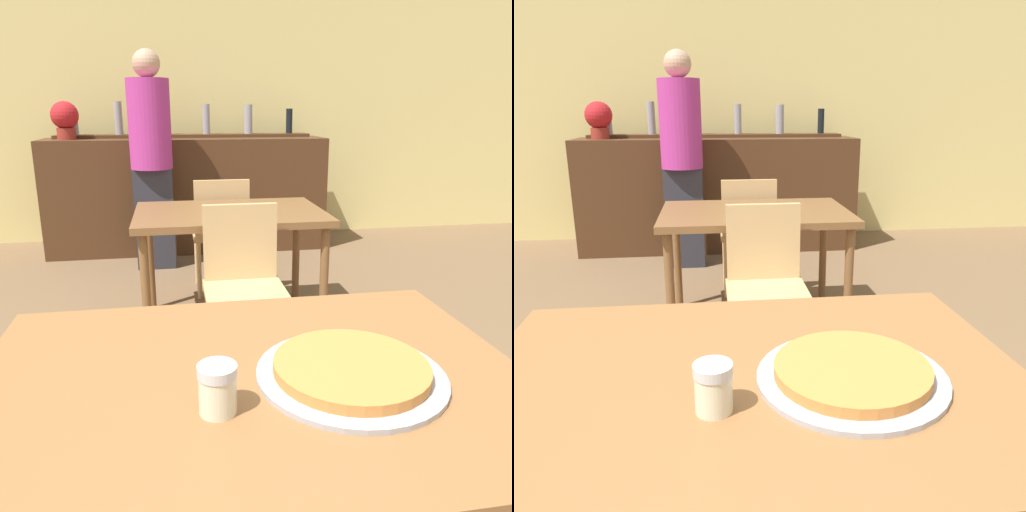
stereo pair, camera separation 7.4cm
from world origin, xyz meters
TOP-DOWN VIEW (x-y plane):
  - wall_back at (0.00, 4.36)m, footprint 8.00×0.05m
  - dining_table_near at (0.00, 0.00)m, footprint 1.18×0.86m
  - dining_table_far at (0.18, 1.97)m, footprint 1.12×0.78m
  - bar_counter at (0.00, 3.86)m, footprint 2.60×0.56m
  - bar_back_shelf at (-0.03, 4.00)m, footprint 2.39×0.24m
  - chair_far_side_front at (0.18, 1.41)m, footprint 0.40×0.40m
  - chair_far_side_back at (0.18, 2.54)m, footprint 0.40×0.40m
  - pizza_tray at (0.20, -0.05)m, footprint 0.40×0.40m
  - cheese_shaker at (-0.09, -0.13)m, footprint 0.08×0.08m
  - person_standing at (-0.30, 3.28)m, footprint 0.34×0.34m
  - potted_plant at (-1.05, 3.81)m, footprint 0.24×0.24m

SIDE VIEW (x-z plane):
  - chair_far_side_front at x=0.18m, z-range 0.07..0.93m
  - chair_far_side_back at x=0.18m, z-range 0.07..0.93m
  - bar_counter at x=0.00m, z-range 0.00..1.06m
  - dining_table_far at x=0.18m, z-range 0.28..1.02m
  - dining_table_near at x=0.00m, z-range 0.30..1.07m
  - pizza_tray at x=0.20m, z-range 0.76..0.80m
  - cheese_shaker at x=-0.09m, z-range 0.77..0.86m
  - person_standing at x=-0.30m, z-range 0.08..1.85m
  - bar_back_shelf at x=-0.03m, z-range 0.95..1.30m
  - potted_plant at x=-1.05m, z-range 1.08..1.40m
  - wall_back at x=0.00m, z-range 0.00..2.80m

